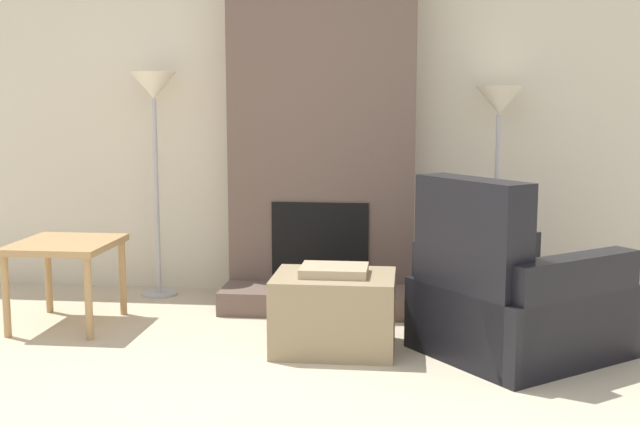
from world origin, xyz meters
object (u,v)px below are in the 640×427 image
ottoman (334,311)px  floor_lamp_right (499,119)px  side_table (66,253)px  armchair (511,303)px  floor_lamp_left (154,105)px

ottoman → floor_lamp_right: (0.99, 1.13, 1.04)m
ottoman → side_table: bearing=169.8°
armchair → side_table: armchair is taller
side_table → floor_lamp_right: size_ratio=0.43×
floor_lamp_left → ottoman: bearing=-39.6°
ottoman → floor_lamp_right: size_ratio=0.45×
ottoman → armchair: armchair is taller
armchair → side_table: 2.67m
ottoman → floor_lamp_left: (-1.37, 1.13, 1.13)m
side_table → floor_lamp_left: size_ratio=0.41×
ottoman → floor_lamp_right: bearing=48.7°
ottoman → armchair: bearing=0.9°
armchair → floor_lamp_right: size_ratio=0.87×
ottoman → side_table: (-1.69, 0.30, 0.23)m
side_table → floor_lamp_left: (0.32, 0.82, 0.90)m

